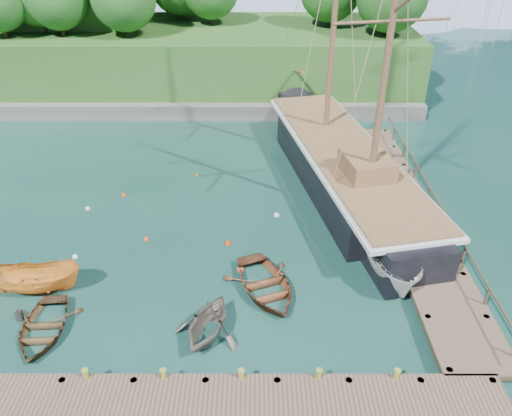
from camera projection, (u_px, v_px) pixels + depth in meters
The scene contains 23 objects.
ground at pixel (203, 299), 23.93m from camera, with size 160.00×160.00×0.00m, color #143527.
dock_near at pixel (240, 412), 18.20m from camera, with size 20.00×3.20×1.10m.
dock_east at pixel (406, 212), 29.61m from camera, with size 3.20×24.00×1.10m.
bollard_0 at pixel (89, 388), 19.62m from camera, with size 0.26×0.26×0.45m, color olive.
bollard_1 at pixel (165, 388), 19.62m from camera, with size 0.26×0.26×0.45m, color olive.
bollard_2 at pixel (242, 388), 19.61m from camera, with size 0.26×0.26×0.45m, color olive.
bollard_3 at pixel (318, 388), 19.61m from camera, with size 0.26×0.26×0.45m, color olive.
bollard_4 at pixel (394, 388), 19.61m from camera, with size 0.26×0.26×0.45m, color olive.
rowboat_0 at pixel (44, 333), 22.06m from camera, with size 2.89×4.05×0.84m, color #4E3720.
rowboat_1 at pixel (208, 335), 21.96m from camera, with size 3.01×3.48×1.84m, color #635C51.
rowboat_2 at pixel (265, 291), 24.38m from camera, with size 3.40×4.76×0.99m, color brown.
motorboat_orange at pixel (40, 291), 24.38m from camera, with size 1.65×4.40×1.70m, color orange.
cabin_boat_white at pixel (387, 275), 25.39m from camera, with size 2.05×5.45×2.11m, color white.
schooner at pixel (344, 171), 32.48m from camera, with size 9.10×27.76×20.60m.
mooring_buoy_0 at pixel (75, 257), 26.65m from camera, with size 0.31×0.31×0.31m, color white.
mooring_buoy_1 at pixel (146, 240), 28.01m from camera, with size 0.32×0.32×0.32m, color red.
mooring_buoy_2 at pixel (228, 244), 27.67m from camera, with size 0.36×0.36×0.36m, color red.
mooring_buoy_3 at pixel (277, 216), 30.08m from camera, with size 0.35×0.35×0.35m, color silver.
mooring_buoy_4 at pixel (124, 196), 32.08m from camera, with size 0.32×0.32×0.32m, color #CE3807.
mooring_buoy_5 at pixel (197, 176), 34.33m from camera, with size 0.29×0.29×0.29m, color #D35B0F.
mooring_buoy_6 at pixel (88, 209), 30.72m from camera, with size 0.30×0.30×0.30m, color silver.
mooring_buoy_7 at pixel (240, 270), 25.75m from camera, with size 0.37×0.37×0.37m, color #F95722.
headland at pixel (94, 29), 47.48m from camera, with size 51.00×19.31×12.90m.
Camera 1 is at (2.57, -17.89, 16.47)m, focal length 35.00 mm.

